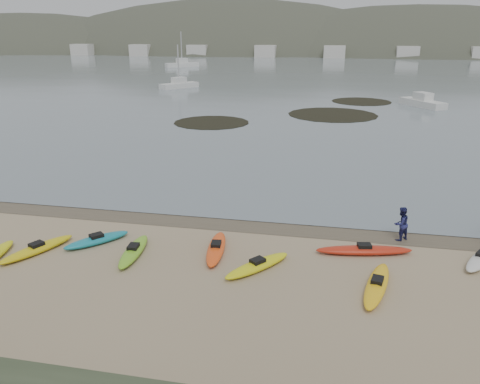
# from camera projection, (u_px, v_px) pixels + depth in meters

# --- Properties ---
(ground) EXTENTS (600.00, 600.00, 0.00)m
(ground) POSITION_uv_depth(u_px,v_px,m) (240.00, 221.00, 23.11)
(ground) COLOR tan
(ground) RESTS_ON ground
(wet_sand) EXTENTS (60.00, 60.00, 0.00)m
(wet_sand) POSITION_uv_depth(u_px,v_px,m) (239.00, 223.00, 22.83)
(wet_sand) COLOR brown
(wet_sand) RESTS_ON ground
(water) EXTENTS (1200.00, 1200.00, 0.00)m
(water) POSITION_uv_depth(u_px,v_px,m) (330.00, 45.00, 301.10)
(water) COLOR slate
(water) RESTS_ON ground
(kayaks) EXTENTS (21.23, 7.21, 0.34)m
(kayaks) POSITION_uv_depth(u_px,v_px,m) (215.00, 256.00, 19.12)
(kayaks) COLOR yellow
(kayaks) RESTS_ON ground
(person_east) EXTENTS (0.96, 0.94, 1.56)m
(person_east) POSITION_uv_depth(u_px,v_px,m) (401.00, 224.00, 20.74)
(person_east) COLOR navy
(person_east) RESTS_ON ground
(kelp_mats) EXTENTS (23.27, 25.70, 0.04)m
(kelp_mats) POSITION_uv_depth(u_px,v_px,m) (312.00, 113.00, 53.21)
(kelp_mats) COLOR black
(kelp_mats) RESTS_ON water
(moored_boats) EXTENTS (97.12, 85.74, 1.22)m
(moored_boats) POSITION_uv_depth(u_px,v_px,m) (366.00, 73.00, 95.46)
(moored_boats) COLOR silver
(moored_boats) RESTS_ON ground
(far_hills) EXTENTS (550.00, 135.00, 80.00)m
(far_hills) POSITION_uv_depth(u_px,v_px,m) (417.00, 91.00, 200.84)
(far_hills) COLOR #384235
(far_hills) RESTS_ON ground
(far_town) EXTENTS (199.00, 5.00, 4.00)m
(far_town) POSITION_uv_depth(u_px,v_px,m) (342.00, 52.00, 155.72)
(far_town) COLOR beige
(far_town) RESTS_ON ground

